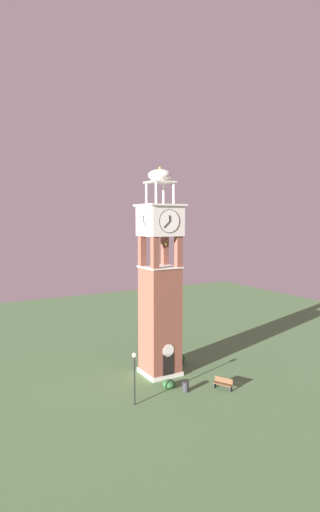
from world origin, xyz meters
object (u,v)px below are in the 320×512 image
trash_bin (186,387)px  clock_tower (160,290)px  lamp_post (134,369)px  park_bench (223,383)px

trash_bin → clock_tower: bearing=88.3°
clock_tower → trash_bin: 8.47m
lamp_post → trash_bin: bearing=0.4°
park_bench → lamp_post: (-7.56, 1.12, 2.29)m
park_bench → lamp_post: size_ratio=0.40×
lamp_post → park_bench: bearing=-8.4°
clock_tower → park_bench: size_ratio=11.39×
clock_tower → lamp_post: (-4.76, -4.44, -4.86)m
park_bench → clock_tower: bearing=116.6°
park_bench → lamp_post: lamp_post is taller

